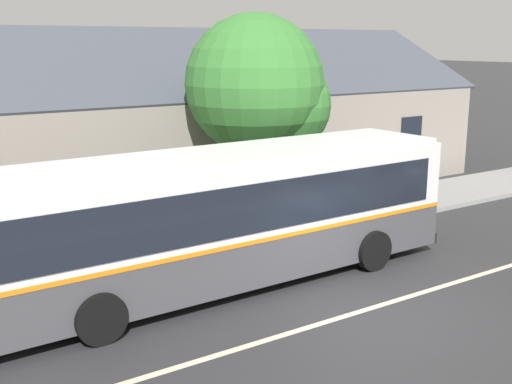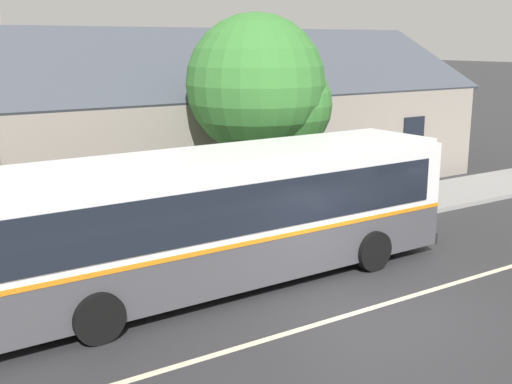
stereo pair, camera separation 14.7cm
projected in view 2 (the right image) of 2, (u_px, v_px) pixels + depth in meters
The scene contains 6 objects.
ground_plane at pixel (364, 310), 13.41m from camera, with size 300.00×300.00×0.00m, color #2D2D30.
sidewalk_far at pixel (221, 236), 18.28m from camera, with size 60.00×3.00×0.15m, color gray.
lane_divider_stripe at pixel (364, 310), 13.41m from camera, with size 60.00×0.16×0.01m, color beige.
community_building at pixel (175, 135), 24.76m from camera, with size 23.42×9.65×7.04m.
transit_bus at pixel (217, 216), 14.39m from camera, with size 12.06×2.91×3.09m.
street_tree_primary at pixel (263, 90), 19.26m from camera, with size 4.40×4.19×6.34m.
Camera 2 is at (-8.73, -9.21, 5.47)m, focal length 45.00 mm.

